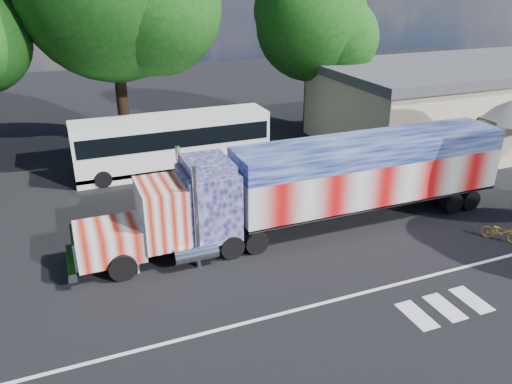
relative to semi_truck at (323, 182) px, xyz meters
name	(u,v)px	position (x,y,z in m)	size (l,w,h in m)	color
ground	(284,262)	(-2.90, -2.25, -2.20)	(100.00, 100.00, 0.00)	black
lane_markings	(373,305)	(-1.19, -6.02, -2.19)	(30.00, 2.67, 0.01)	silver
semi_truck	(323,182)	(0.00, 0.00, 0.00)	(20.03, 3.16, 4.27)	black
coach_bus	(173,142)	(-4.54, 9.69, -0.50)	(11.27, 2.62, 3.28)	white
hall_building	(476,99)	(17.03, 8.61, 0.42)	(22.40, 12.80, 5.20)	beige
woman	(133,252)	(-8.61, -0.75, -1.30)	(0.66, 0.43, 1.80)	slate
bicycle	(501,232)	(6.66, -4.10, -1.77)	(0.57, 1.63, 0.86)	gold
tree_ne_a	(314,25)	(6.87, 14.33, 5.27)	(8.19, 7.80, 11.42)	black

